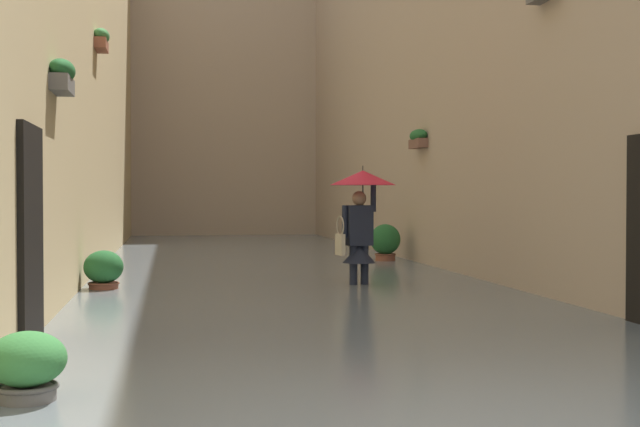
# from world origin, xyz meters

# --- Properties ---
(ground_plane) EXTENTS (61.26, 61.26, 0.00)m
(ground_plane) POSITION_xyz_m (0.00, -12.25, 0.00)
(ground_plane) COLOR slate
(flood_water) EXTENTS (6.93, 30.50, 0.22)m
(flood_water) POSITION_xyz_m (0.00, -12.25, 0.11)
(flood_water) COLOR slate
(flood_water) RESTS_ON ground_plane
(building_facade_far) EXTENTS (9.73, 1.80, 11.06)m
(building_facade_far) POSITION_xyz_m (0.00, -25.40, 5.53)
(building_facade_far) COLOR tan
(building_facade_far) RESTS_ON ground_plane
(person_wading) EXTENTS (1.00, 1.00, 2.00)m
(person_wading) POSITION_xyz_m (-1.02, -8.29, 1.40)
(person_wading) COLOR black
(person_wading) RESTS_ON ground_plane
(potted_plant_near_right) EXTENTS (0.56, 0.56, 0.77)m
(potted_plant_near_right) POSITION_xyz_m (2.75, -8.34, 0.43)
(potted_plant_near_right) COLOR brown
(potted_plant_near_right) RESTS_ON ground_plane
(potted_plant_far_left) EXTENTS (0.62, 0.62, 0.96)m
(potted_plant_far_left) POSITION_xyz_m (-2.53, -12.78, 0.56)
(potted_plant_far_left) COLOR brown
(potted_plant_far_left) RESTS_ON ground_plane
(potted_plant_mid_right) EXTENTS (0.51, 0.51, 0.67)m
(potted_plant_mid_right) POSITION_xyz_m (2.72, -1.51, 0.38)
(potted_plant_mid_right) COLOR #66605B
(potted_plant_mid_right) RESTS_ON ground_plane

